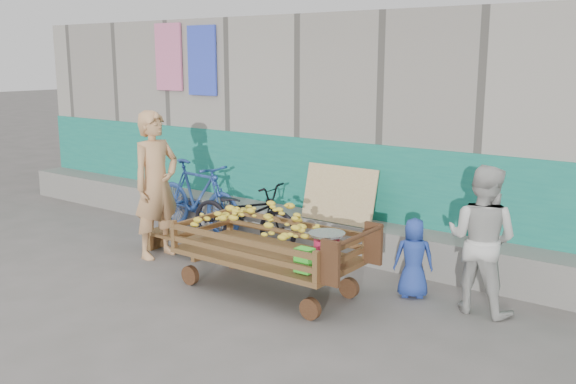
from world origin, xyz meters
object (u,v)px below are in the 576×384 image
Objects in this scene: bench at (178,240)px; vendor_man at (156,185)px; banana_cart at (264,236)px; bicycle_dark at (244,214)px; bicycle_blue at (197,197)px; woman at (482,239)px; child at (414,258)px.

bench is 0.77m from vendor_man.
vendor_man is (-1.83, 0.16, 0.30)m from banana_cart.
bicycle_blue is at bearing 78.35° from bicycle_dark.
bicycle_blue is at bearing 150.54° from banana_cart.
bicycle_dark is (-3.31, 0.34, -0.30)m from woman.
bicycle_blue is at bearing 120.33° from bench.
bench is at bearing 146.15° from bicycle_dark.
bicycle_dark reaches higher than child.
bench is at bearing -29.37° from vendor_man.
woman is at bearing -77.48° from vendor_man.
child reaches higher than bench.
woman is 1.74× the size of child.
bicycle_blue is at bearing -3.78° from woman.
bench is 1.09m from bicycle_blue.
bicycle_blue reaches higher than banana_cart.
bench is 1.18× the size of child.
child is (3.05, 0.42, 0.24)m from bench.
banana_cart is 1.30× the size of bicycle_dark.
bicycle_blue is (-4.26, 0.44, -0.21)m from woman.
child is (1.35, 0.78, -0.19)m from banana_cart.
bench is 0.58× the size of bicycle_blue.
woman is 4.29m from bicycle_blue.
bicycle_dark is (-1.28, 1.16, -0.18)m from banana_cart.
child is at bearing 7.80° from bench.
woman is (2.03, 0.82, 0.12)m from banana_cart.
child is 2.65m from bicycle_dark.
woman is at bearing 21.95° from banana_cart.
banana_cart is at bearing 24.06° from woman.
bicycle_blue reaches higher than bench.
woman is 0.90× the size of bicycle_dark.
banana_cart is at bearing -12.01° from bench.
bicycle_blue is (-0.40, 1.10, -0.40)m from vendor_man.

